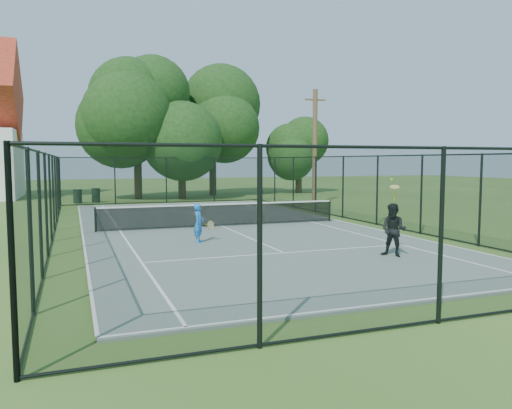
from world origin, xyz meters
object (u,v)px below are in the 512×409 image
object	(u,v)px
utility_pole	(315,146)
player_blue	(199,223)
tennis_net	(222,214)
trash_bin_left	(78,196)
trash_bin_right	(96,195)
player_black	(394,230)

from	to	relation	value
utility_pole	player_blue	size ratio (longest dim) A/B	5.60
tennis_net	trash_bin_left	world-z (taller)	tennis_net
tennis_net	utility_pole	distance (m)	12.96
trash_bin_right	player_black	size ratio (longest dim) A/B	0.43
trash_bin_left	trash_bin_right	xyz separation A→B (m)	(1.15, 0.26, 0.02)
utility_pole	player_black	bearing A→B (deg)	-109.79
player_black	player_blue	bearing A→B (deg)	137.24
tennis_net	trash_bin_right	distance (m)	15.65
player_blue	tennis_net	bearing A→B (deg)	62.87
tennis_net	trash_bin_right	xyz separation A→B (m)	(-4.34, 15.03, -0.10)
tennis_net	utility_pole	bearing A→B (deg)	45.66
trash_bin_right	tennis_net	bearing A→B (deg)	-73.89
trash_bin_left	player_blue	size ratio (longest dim) A/B	0.70
player_black	trash_bin_right	bearing A→B (deg)	107.03
player_black	utility_pole	bearing A→B (deg)	70.21
utility_pole	player_black	distance (m)	18.24
trash_bin_left	utility_pole	size ratio (longest dim) A/B	0.13
tennis_net	trash_bin_left	size ratio (longest dim) A/B	11.08
player_blue	utility_pole	bearing A→B (deg)	49.91
trash_bin_left	trash_bin_right	world-z (taller)	trash_bin_right
tennis_net	trash_bin_right	bearing A→B (deg)	106.11
trash_bin_right	utility_pole	xyz separation A→B (m)	(13.14, -6.03, 3.21)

